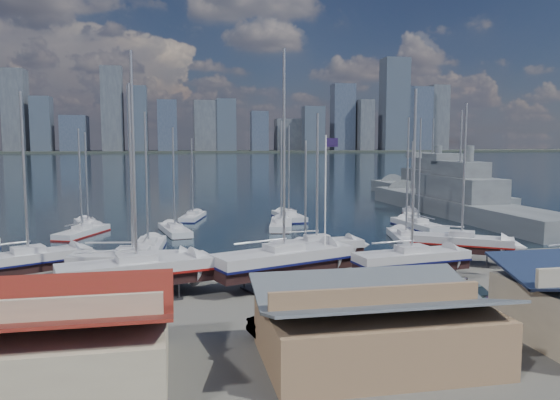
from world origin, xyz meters
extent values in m
plane|color=#605E59|center=(0.00, -10.00, 0.00)|extent=(1400.00, 1400.00, 0.00)
cube|color=#192E3A|center=(0.00, 300.00, -0.15)|extent=(1400.00, 600.00, 0.40)
cube|color=#2D332D|center=(0.00, 560.00, 1.10)|extent=(1400.00, 80.00, 2.20)
cube|color=#595E66|center=(-168.55, 559.47, 44.11)|extent=(22.49, 24.47, 83.83)
cube|color=#3D4756|center=(-141.97, 552.31, 30.18)|extent=(19.55, 21.83, 55.97)
cube|color=#475166|center=(-111.19, 558.58, 20.77)|extent=(26.03, 30.49, 37.14)
cube|color=#595E66|center=(-70.96, 546.95, 46.02)|extent=(21.60, 16.58, 87.63)
cube|color=#3D4756|center=(-45.38, 548.38, 36.00)|extent=(19.42, 28.42, 67.60)
cube|color=#475166|center=(-15.00, 551.59, 29.25)|extent=(20.24, 23.80, 54.09)
cube|color=#595E66|center=(25.78, 548.33, 29.20)|extent=(24.62, 19.72, 54.00)
cube|color=#3D4756|center=(47.64, 546.55, 30.18)|extent=(20.75, 17.93, 55.97)
cube|color=#475166|center=(84.09, 544.87, 23.71)|extent=(18.36, 16.25, 43.03)
cube|color=#595E66|center=(120.24, 563.78, 20.05)|extent=(28.49, 22.03, 35.69)
cube|color=#3D4756|center=(145.71, 546.00, 26.75)|extent=(23.34, 17.87, 49.11)
cube|color=#475166|center=(184.98, 560.84, 40.18)|extent=(25.35, 19.79, 75.95)
cube|color=#595E66|center=(208.39, 554.33, 31.04)|extent=(17.00, 27.45, 57.67)
cube|color=#3D4756|center=(245.53, 554.25, 55.22)|extent=(29.28, 24.05, 106.04)
cube|color=#475166|center=(277.54, 563.71, 39.40)|extent=(30.82, 28.37, 74.41)
cube|color=#595E66|center=(307.39, 565.54, 40.94)|extent=(21.74, 17.03, 77.48)
cube|color=#BFB293|center=(-18.00, -26.00, 1.60)|extent=(14.00, 9.00, 3.20)
cube|color=maroon|center=(-18.00, -26.00, 3.80)|extent=(14.70, 9.45, 1.41)
cube|color=#8C6B4C|center=(0.00, -26.00, 1.50)|extent=(12.00, 8.00, 3.00)
cube|color=slate|center=(0.00, -26.00, 3.54)|extent=(12.60, 8.40, 1.27)
cube|color=#2D2D33|center=(-22.34, -5.69, 0.08)|extent=(5.84, 4.62, 0.16)
cube|color=black|center=(-22.34, -5.69, 1.59)|extent=(9.64, 6.51, 0.77)
cube|color=#B7B7BC|center=(-22.34, -5.69, 2.36)|extent=(9.82, 6.87, 0.77)
cube|color=#0D1045|center=(-22.34, -5.69, 2.00)|extent=(9.92, 6.94, 0.15)
cube|color=#B7B7BC|center=(-22.34, -5.69, 3.00)|extent=(2.89, 2.56, 0.50)
cylinder|color=#B2B2B7|center=(-22.34, -5.69, 9.27)|extent=(0.22, 0.22, 13.05)
cube|color=#2D2D33|center=(-13.33, -11.83, 0.08)|extent=(6.74, 4.36, 0.16)
cube|color=black|center=(-13.33, -11.83, 1.65)|extent=(11.61, 5.53, 0.90)
cube|color=#B7B7BC|center=(-13.33, -11.83, 2.56)|extent=(11.74, 5.98, 0.90)
cube|color=maroon|center=(-13.33, -11.83, 2.14)|extent=(11.85, 6.04, 0.18)
cube|color=#B7B7BC|center=(-13.33, -11.83, 3.26)|extent=(3.22, 2.57, 0.50)
cylinder|color=#B2B2B7|center=(-13.33, -11.83, 10.64)|extent=(0.22, 0.22, 15.26)
cube|color=#2D2D33|center=(-13.81, -8.04, 0.08)|extent=(5.85, 3.35, 0.16)
cube|color=black|center=(-13.81, -8.04, 1.60)|extent=(10.29, 3.90, 0.80)
cube|color=#B7B7BC|center=(-13.81, -8.04, 2.41)|extent=(10.36, 4.32, 0.80)
cube|color=#B7B7BC|center=(-13.81, -8.04, 3.06)|extent=(2.74, 2.05, 0.50)
cylinder|color=#B2B2B7|center=(-13.81, -8.04, 9.59)|extent=(0.22, 0.22, 13.56)
cube|color=#2D2D33|center=(-1.84, -10.34, 0.08)|extent=(7.13, 5.07, 0.16)
cube|color=black|center=(-1.84, -10.34, 1.67)|extent=(12.04, 6.78, 0.94)
cube|color=#B7B7BC|center=(-1.84, -10.34, 2.62)|extent=(12.22, 7.25, 0.94)
cube|color=#0D1045|center=(-1.84, -10.34, 2.18)|extent=(12.34, 7.32, 0.19)
cube|color=#B7B7BC|center=(-1.84, -10.34, 3.34)|extent=(3.46, 2.90, 0.50)
cylinder|color=#B2B2B7|center=(-1.84, -10.34, 11.06)|extent=(0.22, 0.22, 15.94)
cube|color=#2D2D33|center=(2.59, -4.11, 0.08)|extent=(4.99, 2.65, 0.16)
cube|color=black|center=(2.59, -4.11, 1.55)|extent=(8.88, 2.90, 0.70)
cube|color=#B7B7BC|center=(2.59, -4.11, 2.25)|extent=(8.92, 3.26, 0.70)
cube|color=#B7B7BC|center=(2.59, -4.11, 2.85)|extent=(2.31, 1.67, 0.50)
cylinder|color=#B2B2B7|center=(2.59, -4.11, 8.48)|extent=(0.22, 0.22, 11.78)
cube|color=#2D2D33|center=(8.72, -11.50, 0.08)|extent=(5.69, 3.22, 0.16)
cube|color=black|center=(8.72, -11.50, 1.59)|extent=(10.04, 3.72, 0.78)
cube|color=#B7B7BC|center=(8.72, -11.50, 2.38)|extent=(10.10, 4.13, 0.78)
cube|color=#0D1045|center=(8.72, -11.50, 2.02)|extent=(10.20, 4.17, 0.16)
cube|color=#B7B7BC|center=(8.72, -11.50, 3.02)|extent=(2.66, 1.98, 0.50)
cylinder|color=#B2B2B7|center=(8.72, -11.50, 9.39)|extent=(0.22, 0.22, 13.24)
cube|color=#2D2D33|center=(16.80, -5.22, 0.08)|extent=(5.63, 4.80, 0.16)
cube|color=black|center=(16.80, -5.22, 1.58)|extent=(9.11, 6.98, 0.75)
cube|color=#B7B7BC|center=(16.80, -5.22, 2.33)|extent=(9.33, 7.31, 0.75)
cube|color=maroon|center=(16.80, -5.22, 1.98)|extent=(9.42, 7.38, 0.15)
cube|color=#B7B7BC|center=(16.80, -5.22, 2.95)|extent=(2.83, 2.60, 0.50)
cylinder|color=#B2B2B7|center=(16.80, -5.22, 9.05)|extent=(0.22, 0.22, 12.69)
cube|color=black|center=(-21.88, 18.50, -0.25)|extent=(5.67, 9.44, 0.74)
cube|color=#B7B7BC|center=(-21.88, 18.50, 0.50)|extent=(6.03, 9.59, 0.74)
cube|color=maroon|center=(-21.88, 18.50, 0.15)|extent=(6.09, 9.69, 0.15)
cube|color=#B7B7BC|center=(-21.88, 18.50, 1.12)|extent=(2.35, 2.75, 0.50)
cylinder|color=#B2B2B7|center=(-21.88, 18.50, 7.15)|extent=(0.22, 0.22, 12.57)
cube|color=black|center=(-22.06, 24.85, -0.24)|extent=(4.77, 9.31, 0.73)
cube|color=#B7B7BC|center=(-22.06, 24.85, 0.49)|extent=(5.14, 9.42, 0.73)
cube|color=#B7B7BC|center=(-22.06, 24.85, 1.10)|extent=(2.13, 2.62, 0.50)
cylinder|color=#B2B2B7|center=(-22.06, 24.85, 6.97)|extent=(0.22, 0.22, 12.25)
cube|color=black|center=(-13.27, 6.07, -0.28)|extent=(3.29, 10.50, 0.83)
cube|color=#B7B7BC|center=(-13.27, 6.07, 0.55)|extent=(3.72, 10.53, 0.83)
cube|color=#0D1045|center=(-13.27, 6.07, 0.17)|extent=(3.76, 10.64, 0.17)
cube|color=#B7B7BC|center=(-13.27, 6.07, 1.21)|extent=(1.94, 2.72, 0.50)
cylinder|color=#B2B2B7|center=(-13.27, 6.07, 7.93)|extent=(0.22, 0.22, 13.95)
cube|color=black|center=(-10.43, 17.69, -0.25)|extent=(4.04, 9.68, 0.75)
cube|color=#B7B7BC|center=(-10.43, 17.69, 0.50)|extent=(4.42, 9.76, 0.75)
cube|color=#B7B7BC|center=(-10.43, 17.69, 1.13)|extent=(2.01, 2.62, 0.50)
cylinder|color=#B2B2B7|center=(-10.43, 17.69, 7.24)|extent=(0.22, 0.22, 12.73)
cube|color=black|center=(-7.67, 30.28, -0.22)|extent=(4.21, 8.77, 0.68)
cube|color=#B7B7BC|center=(-7.67, 30.28, 0.46)|extent=(4.55, 8.87, 0.68)
cube|color=#0D1045|center=(-7.67, 30.28, 0.15)|extent=(4.60, 8.95, 0.14)
cube|color=#B7B7BC|center=(-7.67, 30.28, 1.05)|extent=(1.95, 2.44, 0.50)
cylinder|color=#B2B2B7|center=(-7.67, 30.28, 6.56)|extent=(0.22, 0.22, 11.53)
cube|color=black|center=(3.07, 2.34, -0.21)|extent=(2.46, 8.36, 0.66)
cube|color=#B7B7BC|center=(3.07, 2.34, 0.45)|extent=(2.80, 8.38, 0.66)
cube|color=maroon|center=(3.07, 2.34, 0.14)|extent=(2.83, 8.46, 0.13)
cube|color=#B7B7BC|center=(3.07, 2.34, 1.03)|extent=(1.51, 2.14, 0.50)
cylinder|color=#B2B2B7|center=(3.07, 2.34, 6.35)|extent=(0.22, 0.22, 11.14)
cube|color=black|center=(3.92, 19.62, -0.27)|extent=(4.59, 10.43, 0.81)
cube|color=#B7B7BC|center=(3.92, 19.62, 0.54)|extent=(5.00, 10.52, 0.81)
cube|color=#B7B7BC|center=(3.92, 19.62, 1.19)|extent=(2.22, 2.85, 0.50)
cylinder|color=#B2B2B7|center=(3.92, 19.62, 7.79)|extent=(0.22, 0.22, 13.69)
cube|color=black|center=(6.70, 27.57, -0.27)|extent=(3.28, 10.06, 0.79)
cube|color=#B7B7BC|center=(6.70, 27.57, 0.52)|extent=(3.69, 10.10, 0.79)
cube|color=#0D1045|center=(6.70, 27.57, 0.16)|extent=(3.73, 10.20, 0.16)
cube|color=#B7B7BC|center=(6.70, 27.57, 1.17)|extent=(1.89, 2.62, 0.50)
cylinder|color=#B2B2B7|center=(6.70, 27.57, 7.59)|extent=(0.22, 0.22, 13.34)
cube|color=black|center=(16.35, 6.54, -0.27)|extent=(4.44, 10.38, 0.81)
cube|color=#B7B7BC|center=(16.35, 6.54, 0.53)|extent=(4.85, 10.47, 0.81)
cube|color=#B7B7BC|center=(16.35, 6.54, 1.19)|extent=(2.18, 2.82, 0.50)
cylinder|color=#B2B2B7|center=(16.35, 6.54, 7.76)|extent=(0.22, 0.22, 13.63)
cube|color=black|center=(22.14, 15.51, -0.28)|extent=(3.47, 10.55, 0.83)
cube|color=#B7B7BC|center=(22.14, 15.51, 0.55)|extent=(3.90, 10.60, 0.83)
cube|color=#0D1045|center=(22.14, 15.51, 0.17)|extent=(3.94, 10.70, 0.17)
cube|color=#B7B7BC|center=(22.14, 15.51, 1.21)|extent=(1.99, 2.75, 0.50)
cylinder|color=#B2B2B7|center=(22.14, 15.51, 7.96)|extent=(0.22, 0.22, 13.99)
cube|color=black|center=(26.70, 27.83, -0.21)|extent=(4.78, 8.40, 0.66)
cube|color=#B7B7BC|center=(26.70, 27.83, 0.45)|extent=(5.11, 8.52, 0.66)
cube|color=maroon|center=(26.70, 27.83, 0.14)|extent=(5.16, 8.61, 0.13)
cube|color=#B7B7BC|center=(26.70, 27.83, 1.03)|extent=(2.03, 2.42, 0.50)
cylinder|color=#B2B2B7|center=(26.70, 27.83, 6.34)|extent=(0.22, 0.22, 11.13)
cube|color=slate|center=(34.15, 26.31, 0.50)|extent=(9.24, 49.88, 4.47)
cube|color=slate|center=(34.15, 26.31, 4.53)|extent=(6.81, 17.55, 3.60)
cube|color=slate|center=(34.15, 26.31, 7.53)|extent=(5.03, 10.06, 2.40)
cube|color=slate|center=(34.02, 31.28, 9.23)|extent=(5.69, 5.11, 1.20)
cylinder|color=#B2B2B7|center=(34.15, 26.31, 12.73)|extent=(0.30, 0.30, 8.00)
cube|color=slate|center=(41.22, 49.74, 0.47)|extent=(8.55, 46.59, 4.18)
cube|color=slate|center=(41.22, 49.74, 4.36)|extent=(6.33, 16.39, 3.60)
cube|color=slate|center=(41.22, 49.74, 7.36)|extent=(4.68, 9.39, 2.40)
cube|color=slate|center=(41.10, 54.38, 9.06)|extent=(5.31, 4.77, 1.20)
cylinder|color=#B2B2B7|center=(41.22, 49.74, 12.56)|extent=(0.30, 0.30, 8.00)
imported|color=gray|center=(-14.04, -19.08, 0.79)|extent=(2.25, 4.76, 1.57)
imported|color=gray|center=(-3.88, -21.26, 0.78)|extent=(5.01, 2.61, 1.57)
imported|color=gray|center=(2.40, -18.78, 0.64)|extent=(3.77, 5.03, 1.27)
imported|color=gray|center=(10.61, -17.93, 0.75)|extent=(2.27, 5.21, 1.49)
cylinder|color=white|center=(1.93, -9.19, 6.18)|extent=(0.12, 0.12, 12.35)
cube|color=#1F133D|center=(2.45, -9.19, 11.74)|extent=(1.03, 0.05, 0.72)
camera|label=1|loc=(-10.56, -52.88, 11.77)|focal=35.00mm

